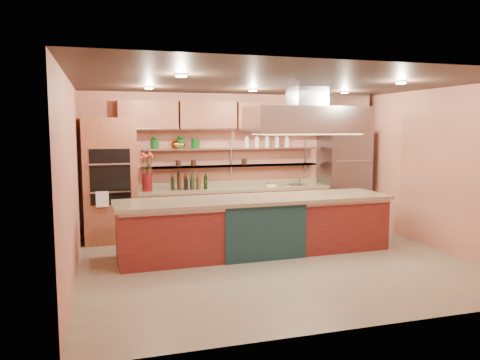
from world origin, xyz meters
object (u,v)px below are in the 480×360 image
object	(u,v)px
island	(256,226)
green_canister	(195,143)
flower_vase	(147,182)
kitchen_scale	(271,184)
copper_kettle	(176,145)
refrigerator	(344,178)

from	to	relation	value
island	green_canister	world-z (taller)	green_canister
flower_vase	kitchen_scale	bearing A→B (deg)	0.00
island	flower_vase	bearing A→B (deg)	136.71
green_canister	copper_kettle	bearing A→B (deg)	180.00
kitchen_scale	green_canister	distance (m)	1.73
copper_kettle	island	bearing A→B (deg)	-58.08
island	flower_vase	size ratio (longest dim) A/B	13.86
refrigerator	green_canister	distance (m)	3.26
island	green_canister	xyz separation A→B (m)	(-0.69, 1.72, 1.34)
refrigerator	copper_kettle	world-z (taller)	refrigerator
green_canister	refrigerator	bearing A→B (deg)	-4.17
flower_vase	green_canister	xyz separation A→B (m)	(0.97, 0.22, 0.72)
copper_kettle	green_canister	distance (m)	0.39
refrigerator	island	distance (m)	2.94
refrigerator	green_canister	world-z (taller)	refrigerator
refrigerator	flower_vase	distance (m)	4.13
flower_vase	copper_kettle	world-z (taller)	copper_kettle
kitchen_scale	copper_kettle	size ratio (longest dim) A/B	0.91
copper_kettle	green_canister	bearing A→B (deg)	0.00
island	flower_vase	distance (m)	2.32
copper_kettle	flower_vase	bearing A→B (deg)	-159.42
refrigerator	copper_kettle	distance (m)	3.63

